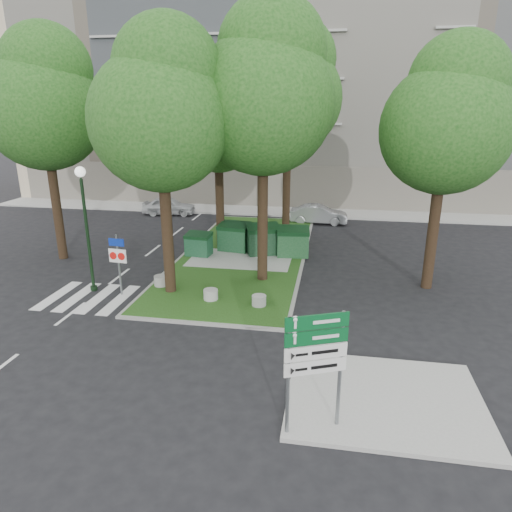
% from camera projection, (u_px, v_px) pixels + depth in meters
% --- Properties ---
extents(ground, '(120.00, 120.00, 0.00)m').
position_uv_depth(ground, '(187.00, 323.00, 16.22)').
color(ground, black).
rests_on(ground, ground).
extents(median_island, '(6.00, 16.00, 0.12)m').
position_uv_depth(median_island, '(244.00, 254.00, 23.62)').
color(median_island, '#214012').
rests_on(median_island, ground).
extents(median_kerb, '(6.30, 16.30, 0.10)m').
position_uv_depth(median_kerb, '(244.00, 254.00, 23.62)').
color(median_kerb, gray).
rests_on(median_kerb, ground).
extents(sidewalk_corner, '(5.00, 4.00, 0.12)m').
position_uv_depth(sidewalk_corner, '(384.00, 399.00, 11.87)').
color(sidewalk_corner, '#999993').
rests_on(sidewalk_corner, ground).
extents(building_sidewalk, '(42.00, 3.00, 0.12)m').
position_uv_depth(building_sidewalk, '(265.00, 211.00, 33.53)').
color(building_sidewalk, '#999993').
rests_on(building_sidewalk, ground).
extents(zebra_crossing, '(5.00, 3.00, 0.01)m').
position_uv_depth(zebra_crossing, '(109.00, 299.00, 18.23)').
color(zebra_crossing, silver).
rests_on(zebra_crossing, ground).
extents(apartment_building, '(41.00, 12.00, 16.00)m').
position_uv_depth(apartment_building, '(280.00, 99.00, 38.10)').
color(apartment_building, '#BCA48D').
rests_on(apartment_building, ground).
extents(tree_median_near_left, '(5.20, 5.20, 10.53)m').
position_uv_depth(tree_median_near_left, '(162.00, 107.00, 16.58)').
color(tree_median_near_left, black).
rests_on(tree_median_near_left, ground).
extents(tree_median_near_right, '(5.60, 5.60, 11.46)m').
position_uv_depth(tree_median_near_right, '(266.00, 89.00, 17.68)').
color(tree_median_near_right, black).
rests_on(tree_median_near_right, ground).
extents(tree_median_mid, '(4.80, 4.80, 9.99)m').
position_uv_depth(tree_median_mid, '(220.00, 114.00, 22.69)').
color(tree_median_mid, black).
rests_on(tree_median_mid, ground).
extents(tree_median_far, '(5.80, 5.80, 11.93)m').
position_uv_depth(tree_median_far, '(290.00, 88.00, 24.57)').
color(tree_median_far, black).
rests_on(tree_median_far, ground).
extents(tree_street_left, '(5.40, 5.40, 11.00)m').
position_uv_depth(tree_street_left, '(44.00, 99.00, 20.89)').
color(tree_street_left, black).
rests_on(tree_street_left, ground).
extents(tree_street_right, '(5.00, 5.00, 10.06)m').
position_uv_depth(tree_street_right, '(449.00, 116.00, 17.32)').
color(tree_street_right, black).
rests_on(tree_street_right, ground).
extents(dumpster_a, '(1.37, 1.03, 1.19)m').
position_uv_depth(dumpster_a, '(199.00, 244.00, 23.13)').
color(dumpster_a, '#103B21').
rests_on(dumpster_a, median_island).
extents(dumpster_b, '(1.73, 1.32, 1.48)m').
position_uv_depth(dumpster_b, '(234.00, 237.00, 23.92)').
color(dumpster_b, '#113C1E').
rests_on(dumpster_b, median_island).
extents(dumpster_c, '(1.96, 1.67, 1.54)m').
position_uv_depth(dumpster_c, '(263.00, 240.00, 23.32)').
color(dumpster_c, black).
rests_on(dumpster_c, median_island).
extents(dumpster_d, '(1.71, 1.29, 1.49)m').
position_uv_depth(dumpster_d, '(293.00, 242.00, 23.02)').
color(dumpster_d, '#13401D').
rests_on(dumpster_d, median_island).
extents(bollard_left, '(0.59, 0.59, 0.42)m').
position_uv_depth(bollard_left, '(161.00, 281.00, 19.26)').
color(bollard_left, gray).
rests_on(bollard_left, median_island).
extents(bollard_right, '(0.55, 0.55, 0.39)m').
position_uv_depth(bollard_right, '(259.00, 300.00, 17.32)').
color(bollard_right, '#ACADA7').
rests_on(bollard_right, median_island).
extents(bollard_mid, '(0.56, 0.56, 0.40)m').
position_uv_depth(bollard_mid, '(211.00, 294.00, 17.86)').
color(bollard_mid, '#9E9E99').
rests_on(bollard_mid, median_island).
extents(litter_bin, '(0.36, 0.36, 0.63)m').
position_uv_depth(litter_bin, '(302.00, 233.00, 26.13)').
color(litter_bin, '#DBED1B').
rests_on(litter_bin, median_island).
extents(street_lamp, '(0.41, 0.41, 5.14)m').
position_uv_depth(street_lamp, '(85.00, 215.00, 18.13)').
color(street_lamp, black).
rests_on(street_lamp, ground).
extents(traffic_sign_pole, '(0.76, 0.12, 2.54)m').
position_uv_depth(traffic_sign_pole, '(118.00, 257.00, 18.17)').
color(traffic_sign_pole, slate).
rests_on(traffic_sign_pole, ground).
extents(directional_sign, '(1.37, 0.61, 2.93)m').
position_uv_depth(directional_sign, '(315.00, 354.00, 10.13)').
color(directional_sign, slate).
rests_on(directional_sign, sidewalk_corner).
extents(car_white, '(3.84, 1.88, 1.26)m').
position_uv_depth(car_white, '(169.00, 206.00, 32.46)').
color(car_white, silver).
rests_on(car_white, ground).
extents(car_silver, '(3.75, 1.37, 1.23)m').
position_uv_depth(car_silver, '(319.00, 214.00, 29.99)').
color(car_silver, gray).
rests_on(car_silver, ground).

